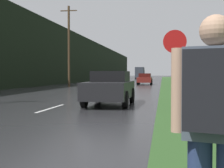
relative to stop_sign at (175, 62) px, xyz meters
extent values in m
cube|color=#2D5123|center=(2.41, 28.60, -1.73)|extent=(6.00, 240.00, 0.02)
cube|color=silver|center=(-4.71, 1.46, -1.74)|extent=(0.12, 3.00, 0.01)
cube|color=silver|center=(-4.71, 8.46, -1.74)|extent=(0.12, 3.00, 0.01)
cube|color=black|center=(-14.84, 38.60, 2.19)|extent=(2.00, 140.00, 7.87)
cube|color=black|center=(8.41, 38.60, 0.83)|extent=(2.00, 140.00, 5.14)
cylinder|color=#4C3823|center=(-10.27, 21.91, 2.55)|extent=(0.24, 0.24, 8.59)
cube|color=#4C3823|center=(-10.27, 21.91, 6.35)|extent=(1.80, 0.10, 0.10)
cylinder|color=slate|center=(0.00, 0.00, -0.73)|extent=(0.07, 0.07, 2.01)
cylinder|color=#B71414|center=(0.00, 0.00, 0.65)|extent=(0.75, 0.02, 0.75)
cube|color=#4C5666|center=(-0.03, -8.00, -0.54)|extent=(0.45, 0.33, 0.64)
sphere|color=tan|center=(-0.03, -8.00, -0.11)|extent=(0.22, 0.22, 0.22)
cylinder|color=tan|center=(-0.27, -7.94, -0.52)|extent=(0.10, 0.10, 0.60)
cube|color=black|center=(-0.08, -8.20, -0.50)|extent=(0.36, 0.26, 0.51)
cube|color=black|center=(-2.65, 3.22, -1.08)|extent=(1.75, 4.35, 0.71)
cube|color=black|center=(-2.65, 3.44, -0.50)|extent=(1.48, 1.96, 0.46)
cylinder|color=black|center=(-1.82, 1.87, -1.40)|extent=(0.20, 0.69, 0.69)
cylinder|color=black|center=(-3.48, 1.87, -1.40)|extent=(0.20, 0.69, 0.69)
cylinder|color=black|center=(-1.82, 4.57, -1.40)|extent=(0.20, 0.69, 0.69)
cylinder|color=black|center=(-3.48, 4.57, -1.40)|extent=(0.20, 0.69, 0.69)
cube|color=maroon|center=(-2.65, 30.09, -1.12)|extent=(1.77, 4.25, 0.64)
cube|color=#40120F|center=(-2.65, 30.30, -0.55)|extent=(1.50, 1.91, 0.51)
cylinder|color=black|center=(-1.81, 28.77, -1.40)|extent=(0.20, 0.67, 0.67)
cylinder|color=black|center=(-3.49, 28.77, -1.40)|extent=(0.20, 0.67, 0.67)
cylinder|color=black|center=(-1.81, 31.40, -1.40)|extent=(0.20, 0.67, 0.67)
cylinder|color=black|center=(-3.49, 31.40, -1.40)|extent=(0.20, 0.67, 0.67)
cube|color=black|center=(-6.78, 81.98, -0.25)|extent=(2.16, 2.17, 2.18)
cube|color=#333842|center=(-6.78, 78.04, 0.12)|extent=(2.28, 5.70, 2.90)
cylinder|color=black|center=(-7.86, 81.76, -1.29)|extent=(0.28, 0.90, 0.90)
cylinder|color=black|center=(-5.69, 81.76, -1.29)|extent=(0.28, 0.90, 0.90)
cylinder|color=black|center=(-7.86, 76.62, -1.29)|extent=(0.28, 0.90, 0.90)
cylinder|color=black|center=(-5.69, 76.62, -1.29)|extent=(0.28, 0.90, 0.90)
camera|label=1|loc=(-0.38, -10.22, -0.40)|focal=50.00mm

